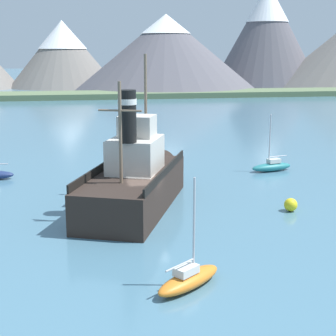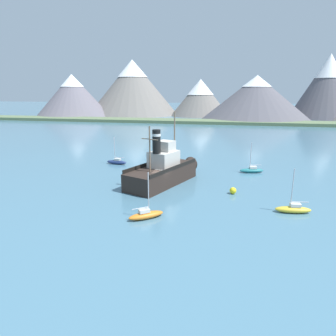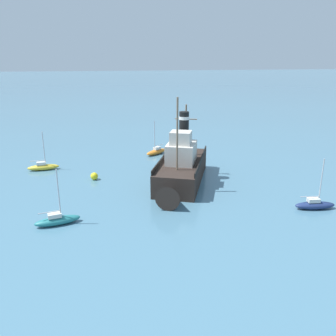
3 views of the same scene
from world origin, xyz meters
TOP-DOWN VIEW (x-y plane):
  - ground_plane at (0.00, 0.00)m, footprint 600.00×600.00m
  - old_tugboat at (-0.37, 2.70)m, footprint 8.56×14.62m
  - sailboat_yellow at (15.61, -5.18)m, footprint 3.89×1.48m
  - sailboat_orange at (0.47, -9.88)m, footprint 3.67×3.21m
  - sailboat_navy at (-11.18, 11.97)m, footprint 3.90×1.52m
  - sailboat_teal at (12.25, 10.84)m, footprint 3.95×1.93m
  - mooring_buoy at (9.26, -0.24)m, footprint 0.86×0.86m

SIDE VIEW (x-z plane):
  - ground_plane at x=0.00m, z-range 0.00..0.00m
  - sailboat_yellow at x=15.61m, z-range -2.02..2.88m
  - sailboat_orange at x=0.47m, z-range -2.02..2.88m
  - sailboat_navy at x=-11.18m, z-range -2.02..2.88m
  - sailboat_teal at x=12.25m, z-range -2.02..2.88m
  - mooring_buoy at x=9.26m, z-range 0.00..0.86m
  - old_tugboat at x=-0.37m, z-range -3.12..6.78m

